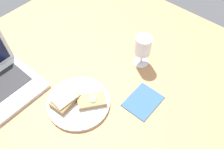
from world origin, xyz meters
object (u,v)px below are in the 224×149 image
plate (79,103)px  sandwich_with_cheese (65,100)px  sandwich_with_cucumber (92,100)px  napkin (143,101)px  wine_glass (143,47)px

plate → sandwich_with_cheese: sandwich_with_cheese is taller
plate → sandwich_with_cucumber: (3.43, -3.89, 1.74)cm
plate → napkin: bearing=-46.3°
plate → sandwich_with_cucumber: sandwich_with_cucumber is taller
sandwich_with_cheese → sandwich_with_cucumber: size_ratio=0.87×
sandwich_with_cheese → sandwich_with_cucumber: bearing=-48.7°
sandwich_with_cheese → wine_glass: 38.71cm
sandwich_with_cheese → napkin: size_ratio=0.75×
wine_glass → napkin: (-16.08, -13.08, -9.65)cm
wine_glass → sandwich_with_cucumber: bearing=177.4°
plate → napkin: size_ratio=1.69×
sandwich_with_cucumber → wine_glass: bearing=-2.6°
wine_glass → plate: bearing=171.1°
wine_glass → sandwich_with_cheese: bearing=166.1°
wine_glass → napkin: 22.87cm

